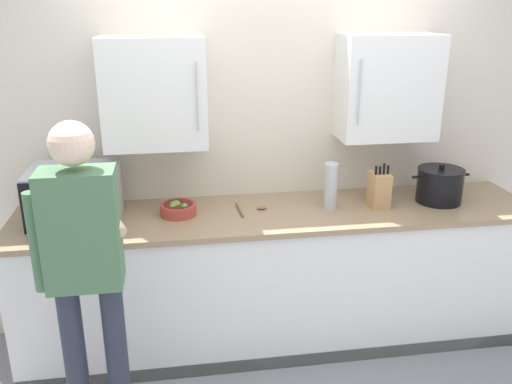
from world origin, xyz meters
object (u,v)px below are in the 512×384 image
object	(u,v)px
wooden_spoon	(251,209)
knife_block	(379,189)
thermos_flask	(331,186)
fruit_bowl	(178,208)
stock_pot	(440,185)
person_figure	(85,262)
microwave_oven	(71,195)

from	to	relation	value
wooden_spoon	knife_block	size ratio (longest dim) A/B	0.78
thermos_flask	fruit_bowl	bearing A→B (deg)	178.36
stock_pot	fruit_bowl	bearing A→B (deg)	179.16
stock_pot	thermos_flask	world-z (taller)	thermos_flask
stock_pot	thermos_flask	size ratio (longest dim) A/B	1.32
stock_pot	person_figure	bearing A→B (deg)	-161.24
person_figure	wooden_spoon	bearing A→B (deg)	40.19
stock_pot	knife_block	world-z (taller)	knife_block
microwave_oven	fruit_bowl	bearing A→B (deg)	-1.08
wooden_spoon	person_figure	bearing A→B (deg)	-139.81
microwave_oven	stock_pot	bearing A→B (deg)	-0.90
person_figure	knife_block	bearing A→B (deg)	22.37
microwave_oven	person_figure	size ratio (longest dim) A/B	0.30
person_figure	fruit_bowl	bearing A→B (deg)	59.10
microwave_oven	wooden_spoon	bearing A→B (deg)	0.04
stock_pot	person_figure	world-z (taller)	person_figure
microwave_oven	thermos_flask	distance (m)	1.57
thermos_flask	knife_block	xyz separation A→B (m)	(0.31, -0.02, -0.04)
knife_block	thermos_flask	bearing A→B (deg)	177.08
person_figure	stock_pot	bearing A→B (deg)	18.76
wooden_spoon	knife_block	xyz separation A→B (m)	(0.81, -0.06, 0.10)
stock_pot	microwave_oven	bearing A→B (deg)	179.10
wooden_spoon	fruit_bowl	size ratio (longest dim) A/B	1.02
thermos_flask	person_figure	xyz separation A→B (m)	(-1.40, -0.72, -0.06)
thermos_flask	person_figure	size ratio (longest dim) A/B	0.17
stock_pot	fruit_bowl	xyz separation A→B (m)	(-1.68, 0.02, -0.07)
thermos_flask	person_figure	distance (m)	1.57
fruit_bowl	knife_block	bearing A→B (deg)	-1.96
knife_block	wooden_spoon	bearing A→B (deg)	176.09
wooden_spoon	person_figure	size ratio (longest dim) A/B	0.13
wooden_spoon	fruit_bowl	xyz separation A→B (m)	(-0.45, -0.01, 0.03)
fruit_bowl	stock_pot	bearing A→B (deg)	-0.84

